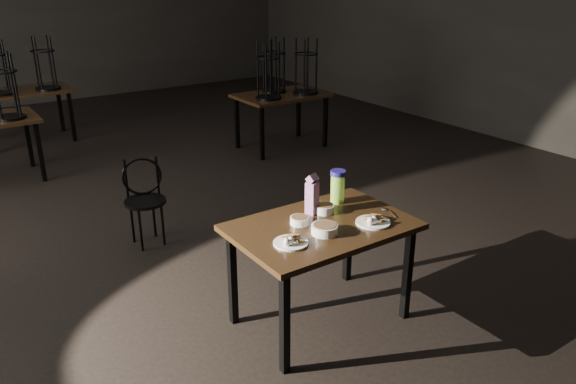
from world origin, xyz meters
TOP-DOWN VIEW (x-y plane):
  - main_table at (0.00, -2.44)m, footprint 1.20×0.80m
  - plate_left at (-0.34, -2.56)m, footprint 0.22×0.22m
  - plate_right at (0.29, -2.63)m, footprint 0.23×0.23m
  - bowl_near at (-0.12, -2.35)m, footprint 0.13×0.13m
  - bowl_far at (0.13, -2.29)m, footprint 0.14×0.14m
  - bowl_big at (-0.07, -2.56)m, footprint 0.17×0.17m
  - juice_carton at (0.05, -2.26)m, footprint 0.09×0.09m
  - water_bottle at (0.32, -2.21)m, footprint 0.13×0.13m
  - spoon at (0.51, -2.51)m, footprint 0.06×0.19m
  - bentwood_chair at (-0.54, -0.55)m, footprint 0.40×0.39m
  - bg_table_right at (2.10, 1.15)m, footprint 1.20×0.80m
  - bg_table_far at (-0.73, 3.40)m, footprint 1.20×0.80m

SIDE VIEW (x-z plane):
  - bentwood_chair at x=-0.54m, z-range 0.07..0.85m
  - main_table at x=0.00m, z-range 0.30..1.05m
  - bg_table_far at x=-0.73m, z-range 0.01..1.49m
  - spoon at x=0.51m, z-range 0.75..0.76m
  - plate_left at x=-0.34m, z-range 0.73..0.81m
  - plate_right at x=0.29m, z-range 0.73..0.81m
  - bowl_near at x=-0.12m, z-range 0.75..0.80m
  - bg_table_right at x=2.10m, z-range 0.04..1.52m
  - bowl_far at x=0.13m, z-range 0.75..0.81m
  - bowl_big at x=-0.07m, z-range 0.75..0.81m
  - water_bottle at x=0.32m, z-range 0.75..1.00m
  - juice_carton at x=0.05m, z-range 0.74..1.03m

